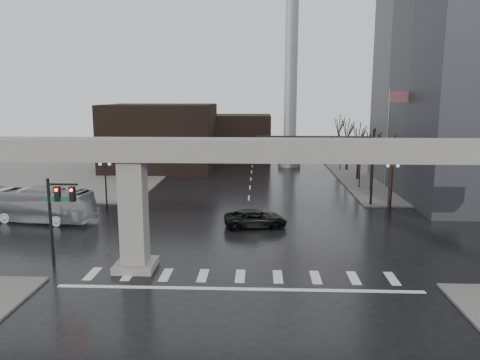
{
  "coord_description": "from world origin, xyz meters",
  "views": [
    {
      "loc": [
        1.18,
        -29.26,
        11.44
      ],
      "look_at": [
        -0.42,
        8.6,
        4.5
      ],
      "focal_mm": 35.0,
      "sensor_mm": 36.0,
      "label": 1
    }
  ],
  "objects": [
    {
      "name": "sidewalk_nw",
      "position": [
        -26.0,
        36.0,
        0.07
      ],
      "size": [
        28.0,
        36.0,
        0.15
      ],
      "primitive_type": "cube",
      "color": "#62605E",
      "rests_on": "ground"
    },
    {
      "name": "sidewalk_ne",
      "position": [
        26.0,
        36.0,
        0.07
      ],
      "size": [
        28.0,
        36.0,
        0.15
      ],
      "primitive_type": "cube",
      "color": "#62605E",
      "rests_on": "ground"
    },
    {
      "name": "tree_right_3",
      "position": [
        14.53,
        42.02,
        2.98
      ],
      "size": [
        1.11,
        1.66,
        8.02
      ],
      "color": "black",
      "rests_on": "ground"
    },
    {
      "name": "tree_right_0",
      "position": [
        14.53,
        18.02,
        2.79
      ],
      "size": [
        1.09,
        1.58,
        7.5
      ],
      "color": "black",
      "rests_on": "ground"
    },
    {
      "name": "smokestack",
      "position": [
        6.0,
        46.0,
        13.35
      ],
      "size": [
        3.6,
        3.6,
        30.0
      ],
      "color": "silver",
      "rests_on": "ground"
    },
    {
      "name": "tree_right_2",
      "position": [
        14.53,
        34.02,
        2.91
      ],
      "size": [
        1.1,
        1.63,
        7.85
      ],
      "color": "black",
      "rests_on": "ground"
    },
    {
      "name": "ground",
      "position": [
        0.0,
        0.0,
        0.0
      ],
      "size": [
        160.0,
        160.0,
        0.0
      ],
      "primitive_type": "plane",
      "color": "black",
      "rests_on": "ground"
    },
    {
      "name": "tree_right_1",
      "position": [
        14.53,
        26.02,
        2.85
      ],
      "size": [
        1.09,
        1.61,
        7.67
      ],
      "color": "black",
      "rests_on": "ground"
    },
    {
      "name": "flagpole_assembly",
      "position": [
        15.29,
        22.0,
        7.53
      ],
      "size": [
        2.06,
        0.12,
        12.0
      ],
      "color": "silver",
      "rests_on": "ground"
    },
    {
      "name": "tree_right_4",
      "position": [
        14.53,
        50.02,
        3.04
      ],
      "size": [
        1.12,
        1.69,
        8.19
      ],
      "color": "black",
      "rests_on": "ground"
    },
    {
      "name": "signal_left_pole",
      "position": [
        -12.25,
        0.5,
        4.07
      ],
      "size": [
        2.3,
        0.3,
        6.0
      ],
      "color": "black",
      "rests_on": "ground"
    },
    {
      "name": "lamp_right_1",
      "position": [
        13.5,
        28.0,
        3.47
      ],
      "size": [
        1.22,
        0.32,
        5.11
      ],
      "color": "black",
      "rests_on": "ground"
    },
    {
      "name": "building_far_left",
      "position": [
        -14.0,
        42.0,
        5.0
      ],
      "size": [
        16.0,
        14.0,
        10.0
      ],
      "primitive_type": "cube",
      "color": "black",
      "rests_on": "ground"
    },
    {
      "name": "building_far_mid",
      "position": [
        -2.0,
        52.0,
        4.0
      ],
      "size": [
        10.0,
        10.0,
        8.0
      ],
      "primitive_type": "cube",
      "color": "black",
      "rests_on": "ground"
    },
    {
      "name": "signal_mast_arm",
      "position": [
        8.99,
        18.8,
        5.83
      ],
      "size": [
        12.12,
        0.43,
        8.0
      ],
      "color": "black",
      "rests_on": "ground"
    },
    {
      "name": "lamp_left_2",
      "position": [
        -13.5,
        42.0,
        3.47
      ],
      "size": [
        1.22,
        0.32,
        5.11
      ],
      "color": "black",
      "rests_on": "ground"
    },
    {
      "name": "lamp_left_1",
      "position": [
        -13.5,
        28.0,
        3.47
      ],
      "size": [
        1.22,
        0.32,
        5.11
      ],
      "color": "black",
      "rests_on": "ground"
    },
    {
      "name": "elevated_guideway",
      "position": [
        1.26,
        0.0,
        6.88
      ],
      "size": [
        48.0,
        2.6,
        8.7
      ],
      "color": "gray",
      "rests_on": "ground"
    },
    {
      "name": "lamp_left_0",
      "position": [
        -13.5,
        14.0,
        3.47
      ],
      "size": [
        1.22,
        0.32,
        5.11
      ],
      "color": "black",
      "rests_on": "ground"
    },
    {
      "name": "city_bus",
      "position": [
        -19.36,
        11.34,
        1.57
      ],
      "size": [
        11.52,
        4.35,
        3.13
      ],
      "primitive_type": "imported",
      "rotation": [
        0.0,
        0.0,
        1.41
      ],
      "color": "#AFAEB3",
      "rests_on": "ground"
    },
    {
      "name": "pickup_truck",
      "position": [
        0.88,
        10.28,
        0.77
      ],
      "size": [
        5.85,
        3.41,
        1.53
      ],
      "primitive_type": "imported",
      "rotation": [
        0.0,
        0.0,
        1.74
      ],
      "color": "black",
      "rests_on": "ground"
    },
    {
      "name": "lamp_right_2",
      "position": [
        13.5,
        42.0,
        3.47
      ],
      "size": [
        1.22,
        0.32,
        5.11
      ],
      "color": "black",
      "rests_on": "ground"
    },
    {
      "name": "lamp_right_0",
      "position": [
        13.5,
        14.0,
        3.47
      ],
      "size": [
        1.22,
        0.32,
        5.11
      ],
      "color": "black",
      "rests_on": "ground"
    }
  ]
}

